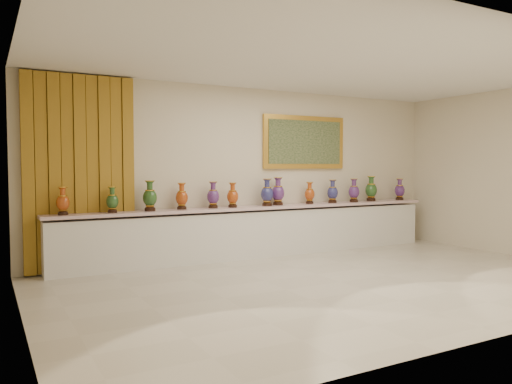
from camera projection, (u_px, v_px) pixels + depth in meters
ground at (340, 282)px, 6.92m from camera, size 8.00×8.00×0.00m
room at (124, 167)px, 7.84m from camera, size 8.00×8.00×8.00m
counter at (260, 232)px, 8.89m from camera, size 7.28×0.48×0.90m
vase_0 at (63, 202)px, 7.22m from camera, size 0.21×0.21×0.41m
vase_1 at (112, 201)px, 7.56m from camera, size 0.22×0.22×0.40m
vase_2 at (150, 197)px, 7.86m from camera, size 0.26×0.26×0.48m
vase_3 at (182, 197)px, 8.16m from camera, size 0.23×0.23×0.44m
vase_4 at (213, 196)px, 8.39m from camera, size 0.27×0.27×0.45m
vase_5 at (233, 196)px, 8.53m from camera, size 0.24×0.24×0.43m
vase_6 at (267, 194)px, 8.86m from camera, size 0.25×0.25×0.48m
vase_7 at (278, 193)px, 9.04m from camera, size 0.27×0.27×0.50m
vase_8 at (310, 194)px, 9.37m from camera, size 0.21×0.21×0.41m
vase_9 at (333, 192)px, 9.60m from camera, size 0.27×0.27×0.45m
vase_10 at (354, 192)px, 9.81m from camera, size 0.22×0.22×0.46m
vase_11 at (371, 190)px, 10.10m from camera, size 0.31×0.31×0.51m
vase_12 at (400, 190)px, 10.44m from camera, size 0.24×0.24×0.45m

